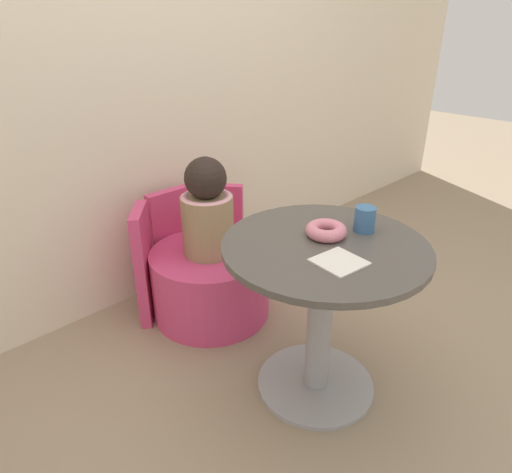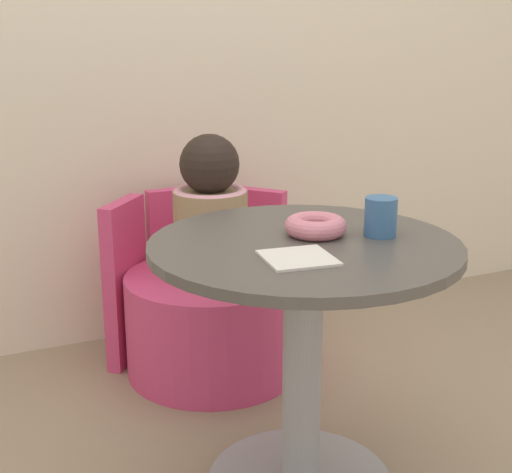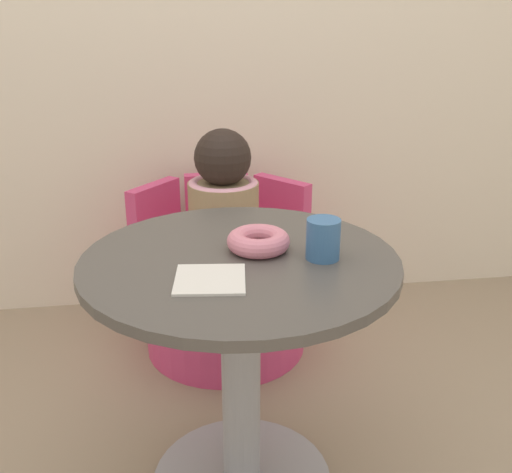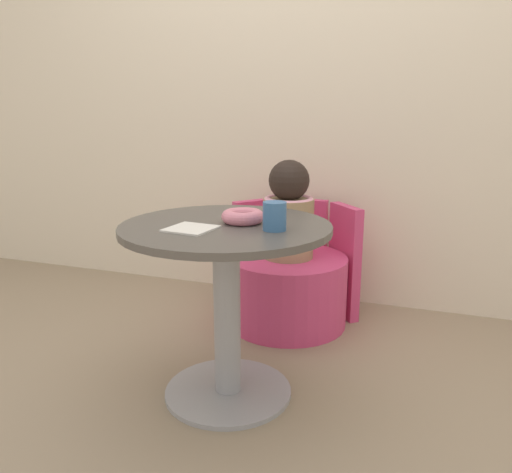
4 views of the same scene
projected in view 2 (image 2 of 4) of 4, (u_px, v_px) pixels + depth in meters
name	position (u px, v px, depth m)	size (l,w,h in m)	color
back_wall	(151.00, 6.00, 2.48)	(6.00, 0.06, 2.40)	beige
round_table	(302.00, 320.00, 1.70)	(0.73, 0.73, 0.65)	#99999E
tub_chair	(212.00, 323.00, 2.40)	(0.58, 0.58, 0.34)	#D13D70
booth_backrest	(188.00, 270.00, 2.57)	(0.68, 0.25, 0.57)	#D13D70
child_figure	(210.00, 212.00, 2.29)	(0.24, 0.24, 0.47)	#937A56
donut	(316.00, 226.00, 1.69)	(0.15, 0.15, 0.05)	pink
cup	(381.00, 217.00, 1.68)	(0.08, 0.08, 0.09)	#386699
paper_napkin	(298.00, 258.00, 1.51)	(0.16, 0.16, 0.01)	silver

